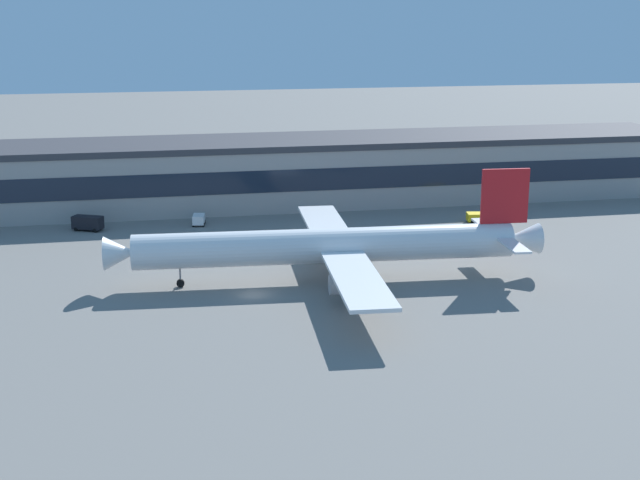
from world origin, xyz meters
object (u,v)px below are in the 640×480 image
Objects in this scene: crew_van at (88,222)px; baggage_tug at (199,219)px; pushback_tractor at (480,217)px; airliner at (332,246)px.

baggage_tug is at bearing 0.43° from crew_van.
pushback_tractor is at bearing -6.46° from crew_van.
crew_van reaches higher than baggage_tug.
airliner is at bearing -65.95° from baggage_tug.
airliner is at bearing -139.20° from pushback_tractor.
airliner reaches higher than pushback_tractor.
crew_van is 69.46m from pushback_tractor.
baggage_tug reaches higher than pushback_tractor.
pushback_tractor is (33.47, 28.90, -4.13)m from airliner.
airliner reaches higher than baggage_tug.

